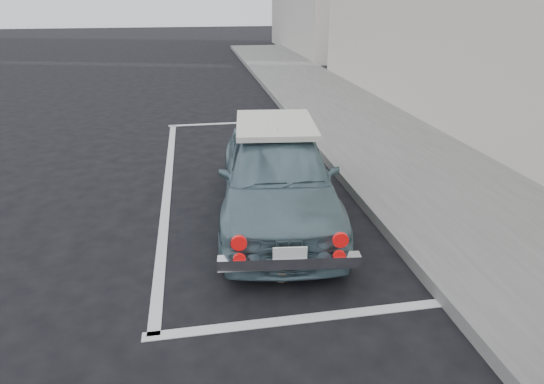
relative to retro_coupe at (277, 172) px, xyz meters
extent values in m
plane|color=black|center=(-0.60, -1.65, -0.62)|extent=(80.00, 80.00, 0.00)
cube|color=slate|center=(2.60, 0.35, -0.55)|extent=(2.80, 40.00, 0.15)
cube|color=black|center=(4.06, 2.35, 0.78)|extent=(0.10, 16.00, 2.40)
cube|color=silver|center=(-0.10, -2.15, -0.62)|extent=(3.00, 0.12, 0.01)
cube|color=silver|center=(-0.10, 4.85, -0.62)|extent=(3.00, 0.12, 0.01)
cube|color=silver|center=(-1.50, 1.35, -0.62)|extent=(0.12, 7.00, 0.01)
imported|color=slate|center=(0.00, 0.00, -0.01)|extent=(1.86, 3.77, 1.23)
cube|color=silver|center=(0.04, 0.36, 0.54)|extent=(1.17, 1.48, 0.07)
cube|color=silver|center=(-0.20, -1.75, -0.24)|extent=(1.39, 0.28, 0.12)
cube|color=white|center=(-0.21, -1.79, -0.14)|extent=(0.33, 0.06, 0.17)
cylinder|color=red|center=(-0.68, -1.72, 0.00)|extent=(0.15, 0.06, 0.15)
cylinder|color=red|center=(0.27, -1.83, 0.00)|extent=(0.15, 0.06, 0.15)
cylinder|color=red|center=(-0.68, -1.72, -0.18)|extent=(0.12, 0.05, 0.12)
cylinder|color=red|center=(0.27, -1.83, -0.18)|extent=(0.12, 0.05, 0.12)
ellipsoid|color=brown|center=(-0.23, -1.48, -0.52)|extent=(0.26, 0.36, 0.20)
sphere|color=brown|center=(-0.25, -1.62, -0.45)|extent=(0.13, 0.13, 0.13)
cone|color=brown|center=(-0.29, -1.62, -0.38)|extent=(0.04, 0.04, 0.05)
cone|color=brown|center=(-0.22, -1.63, -0.38)|extent=(0.04, 0.04, 0.05)
cylinder|color=brown|center=(-0.16, -1.32, -0.59)|extent=(0.08, 0.22, 0.03)
camera|label=1|loc=(-1.01, -5.42, 2.14)|focal=30.00mm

